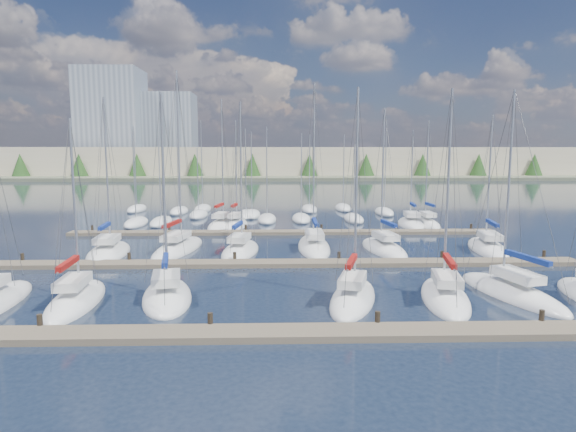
{
  "coord_description": "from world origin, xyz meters",
  "views": [
    {
      "loc": [
        -0.89,
        -19.18,
        8.41
      ],
      "look_at": [
        0.0,
        14.0,
        4.0
      ],
      "focal_mm": 30.0,
      "sensor_mm": 36.0,
      "label": 1
    }
  ],
  "objects_px": {
    "sailboat_e": "(445,297)",
    "sailboat_h": "(109,252)",
    "sailboat_n": "(222,224)",
    "sailboat_j": "(240,251)",
    "sailboat_r": "(427,224)",
    "sailboat_i": "(178,248)",
    "sailboat_m": "(488,248)",
    "sailboat_b": "(76,300)",
    "sailboat_q": "(411,224)",
    "sailboat_l": "(384,248)",
    "sailboat_d": "(353,298)",
    "sailboat_f": "(511,292)",
    "sailboat_c": "(167,296)",
    "sailboat_o": "(236,225)",
    "sailboat_k": "(314,246)"
  },
  "relations": [
    {
      "from": "sailboat_o",
      "to": "sailboat_q",
      "type": "xyz_separation_m",
      "value": [
        20.23,
        0.34,
        -0.02
      ]
    },
    {
      "from": "sailboat_j",
      "to": "sailboat_l",
      "type": "bearing_deg",
      "value": 10.91
    },
    {
      "from": "sailboat_f",
      "to": "sailboat_r",
      "type": "xyz_separation_m",
      "value": [
        3.62,
        27.4,
        0.01
      ]
    },
    {
      "from": "sailboat_h",
      "to": "sailboat_l",
      "type": "bearing_deg",
      "value": -3.66
    },
    {
      "from": "sailboat_i",
      "to": "sailboat_h",
      "type": "xyz_separation_m",
      "value": [
        -5.46,
        -1.4,
        -0.01
      ]
    },
    {
      "from": "sailboat_i",
      "to": "sailboat_b",
      "type": "relative_size",
      "value": 1.45
    },
    {
      "from": "sailboat_m",
      "to": "sailboat_h",
      "type": "bearing_deg",
      "value": -167.95
    },
    {
      "from": "sailboat_l",
      "to": "sailboat_m",
      "type": "distance_m",
      "value": 9.05
    },
    {
      "from": "sailboat_l",
      "to": "sailboat_m",
      "type": "xyz_separation_m",
      "value": [
        9.04,
        -0.09,
        -0.0
      ]
    },
    {
      "from": "sailboat_o",
      "to": "sailboat_d",
      "type": "height_order",
      "value": "sailboat_d"
    },
    {
      "from": "sailboat_h",
      "to": "sailboat_r",
      "type": "relative_size",
      "value": 1.06
    },
    {
      "from": "sailboat_f",
      "to": "sailboat_r",
      "type": "relative_size",
      "value": 1.0
    },
    {
      "from": "sailboat_e",
      "to": "sailboat_j",
      "type": "distance_m",
      "value": 18.43
    },
    {
      "from": "sailboat_r",
      "to": "sailboat_i",
      "type": "bearing_deg",
      "value": -152.2
    },
    {
      "from": "sailboat_d",
      "to": "sailboat_m",
      "type": "distance_m",
      "value": 19.82
    },
    {
      "from": "sailboat_h",
      "to": "sailboat_r",
      "type": "bearing_deg",
      "value": 19.6
    },
    {
      "from": "sailboat_d",
      "to": "sailboat_q",
      "type": "xyz_separation_m",
      "value": [
        11.35,
        28.34,
        -0.01
      ]
    },
    {
      "from": "sailboat_c",
      "to": "sailboat_f",
      "type": "bearing_deg",
      "value": -10.27
    },
    {
      "from": "sailboat_e",
      "to": "sailboat_c",
      "type": "bearing_deg",
      "value": -170.68
    },
    {
      "from": "sailboat_n",
      "to": "sailboat_j",
      "type": "xyz_separation_m",
      "value": [
        3.16,
        -14.77,
        -0.01
      ]
    },
    {
      "from": "sailboat_k",
      "to": "sailboat_r",
      "type": "distance_m",
      "value": 19.23
    },
    {
      "from": "sailboat_l",
      "to": "sailboat_i",
      "type": "relative_size",
      "value": 0.81
    },
    {
      "from": "sailboat_m",
      "to": "sailboat_j",
      "type": "xyz_separation_m",
      "value": [
        -21.34,
        -0.58,
        0.01
      ]
    },
    {
      "from": "sailboat_b",
      "to": "sailboat_h",
      "type": "height_order",
      "value": "sailboat_h"
    },
    {
      "from": "sailboat_d",
      "to": "sailboat_k",
      "type": "distance_m",
      "value": 15.24
    },
    {
      "from": "sailboat_r",
      "to": "sailboat_f",
      "type": "bearing_deg",
      "value": -97.55
    },
    {
      "from": "sailboat_b",
      "to": "sailboat_k",
      "type": "xyz_separation_m",
      "value": [
        14.57,
        15.23,
        0.01
      ]
    },
    {
      "from": "sailboat_c",
      "to": "sailboat_e",
      "type": "bearing_deg",
      "value": -12.83
    },
    {
      "from": "sailboat_m",
      "to": "sailboat_f",
      "type": "relative_size",
      "value": 0.97
    },
    {
      "from": "sailboat_o",
      "to": "sailboat_f",
      "type": "bearing_deg",
      "value": -49.32
    },
    {
      "from": "sailboat_d",
      "to": "sailboat_f",
      "type": "height_order",
      "value": "sailboat_f"
    },
    {
      "from": "sailboat_j",
      "to": "sailboat_b",
      "type": "bearing_deg",
      "value": -113.53
    },
    {
      "from": "sailboat_e",
      "to": "sailboat_h",
      "type": "relative_size",
      "value": 0.93
    },
    {
      "from": "sailboat_q",
      "to": "sailboat_c",
      "type": "distance_m",
      "value": 35.4
    },
    {
      "from": "sailboat_e",
      "to": "sailboat_j",
      "type": "relative_size",
      "value": 0.95
    },
    {
      "from": "sailboat_q",
      "to": "sailboat_h",
      "type": "distance_m",
      "value": 33.26
    },
    {
      "from": "sailboat_j",
      "to": "sailboat_r",
      "type": "height_order",
      "value": "sailboat_j"
    },
    {
      "from": "sailboat_q",
      "to": "sailboat_c",
      "type": "height_order",
      "value": "sailboat_c"
    },
    {
      "from": "sailboat_l",
      "to": "sailboat_c",
      "type": "height_order",
      "value": "sailboat_l"
    },
    {
      "from": "sailboat_i",
      "to": "sailboat_n",
      "type": "relative_size",
      "value": 1.06
    },
    {
      "from": "sailboat_c",
      "to": "sailboat_j",
      "type": "bearing_deg",
      "value": 64.7
    },
    {
      "from": "sailboat_b",
      "to": "sailboat_k",
      "type": "height_order",
      "value": "sailboat_k"
    },
    {
      "from": "sailboat_h",
      "to": "sailboat_q",
      "type": "bearing_deg",
      "value": 21.12
    },
    {
      "from": "sailboat_c",
      "to": "sailboat_i",
      "type": "bearing_deg",
      "value": 87.75
    },
    {
      "from": "sailboat_o",
      "to": "sailboat_l",
      "type": "bearing_deg",
      "value": -38.53
    },
    {
      "from": "sailboat_b",
      "to": "sailboat_q",
      "type": "bearing_deg",
      "value": 41.49
    },
    {
      "from": "sailboat_e",
      "to": "sailboat_k",
      "type": "bearing_deg",
      "value": 123.89
    },
    {
      "from": "sailboat_l",
      "to": "sailboat_e",
      "type": "xyz_separation_m",
      "value": [
        0.37,
        -14.06,
        0.01
      ]
    },
    {
      "from": "sailboat_b",
      "to": "sailboat_h",
      "type": "distance_m",
      "value": 13.45
    },
    {
      "from": "sailboat_m",
      "to": "sailboat_f",
      "type": "distance_m",
      "value": 13.94
    }
  ]
}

